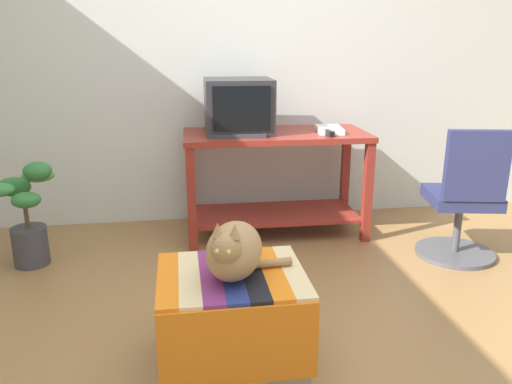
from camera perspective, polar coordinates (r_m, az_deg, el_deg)
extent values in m
plane|color=olive|center=(2.45, 2.91, -18.26)|extent=(14.00, 14.00, 0.00)
cube|color=silver|center=(4.04, -2.82, 15.19)|extent=(8.00, 0.10, 2.60)
cube|color=maroon|center=(3.47, -7.26, -0.90)|extent=(0.06, 0.06, 0.73)
cube|color=maroon|center=(3.69, 12.42, -0.11)|extent=(0.06, 0.06, 0.73)
cube|color=maroon|center=(4.17, 9.97, 1.98)|extent=(0.06, 0.06, 0.73)
cube|color=maroon|center=(3.98, -7.36, 1.39)|extent=(0.06, 0.06, 0.73)
cube|color=maroon|center=(3.84, 2.11, -2.44)|extent=(1.23, 0.54, 0.02)
cube|color=maroon|center=(3.69, 2.21, 6.41)|extent=(1.33, 0.64, 0.04)
cube|color=#28282B|center=(3.69, -1.96, 6.87)|extent=(0.34, 0.31, 0.02)
cube|color=#28282B|center=(3.66, -1.99, 9.65)|extent=(0.48, 0.45, 0.38)
cube|color=black|center=(3.44, -1.61, 9.35)|extent=(0.39, 0.02, 0.30)
cube|color=#333338|center=(3.51, -2.17, 6.41)|extent=(0.41, 0.18, 0.02)
cube|color=white|center=(3.73, 8.24, 6.95)|extent=(0.21, 0.30, 0.04)
cube|color=tan|center=(2.32, -2.69, -14.19)|extent=(0.60, 0.49, 0.42)
cube|color=orange|center=(2.07, -1.87, -17.02)|extent=(0.63, 0.01, 0.34)
cube|color=orange|center=(2.21, -9.88, -9.65)|extent=(0.09, 0.53, 0.02)
cube|color=beige|center=(2.21, -7.51, -9.55)|extent=(0.09, 0.53, 0.02)
cube|color=#7A2D6B|center=(2.21, -5.13, -9.44)|extent=(0.09, 0.53, 0.02)
cube|color=navy|center=(2.22, -2.77, -9.31)|extent=(0.09, 0.53, 0.02)
cube|color=black|center=(2.23, -0.42, -9.17)|extent=(0.09, 0.53, 0.02)
cube|color=orange|center=(2.24, 1.89, -9.01)|extent=(0.09, 0.53, 0.02)
cube|color=beige|center=(2.26, 4.18, -8.84)|extent=(0.09, 0.53, 0.02)
ellipsoid|color=#9E7A4C|center=(2.14, -2.46, -6.60)|extent=(0.33, 0.40, 0.24)
sphere|color=#9E7A4C|center=(2.00, -3.34, -6.34)|extent=(0.13, 0.13, 0.13)
cylinder|color=#9E7A4C|center=(2.25, 0.57, -8.09)|extent=(0.28, 0.06, 0.04)
cone|color=#9E7A4C|center=(1.98, -4.35, -4.24)|extent=(0.05, 0.05, 0.06)
cone|color=#9E7A4C|center=(1.96, -2.39, -4.38)|extent=(0.05, 0.05, 0.06)
sphere|color=#C6D151|center=(1.95, -4.37, -6.65)|extent=(0.02, 0.02, 0.02)
sphere|color=#C6D151|center=(1.94, -3.11, -6.76)|extent=(0.02, 0.02, 0.02)
cylinder|color=#3D3D42|center=(3.61, -23.99, -5.56)|extent=(0.22, 0.22, 0.25)
cylinder|color=brown|center=(3.54, -24.38, -2.45)|extent=(0.03, 0.03, 0.16)
ellipsoid|color=#2D7033|center=(3.41, -23.33, 2.18)|extent=(0.17, 0.13, 0.12)
ellipsoid|color=#4C8E42|center=(3.60, -23.29, 1.71)|extent=(0.21, 0.15, 0.08)
ellipsoid|color=#2D7033|center=(3.56, -25.52, 0.53)|extent=(0.21, 0.11, 0.13)
ellipsoid|color=#38843D|center=(3.44, -26.76, 0.22)|extent=(0.17, 0.11, 0.08)
ellipsoid|color=#2D7033|center=(3.38, -24.42, -0.83)|extent=(0.17, 0.14, 0.10)
cylinder|color=#4C4C51|center=(3.74, 21.39, -6.36)|extent=(0.52, 0.52, 0.03)
cylinder|color=#4C4C51|center=(3.67, 21.69, -3.70)|extent=(0.05, 0.05, 0.34)
cube|color=navy|center=(3.61, 22.04, -0.57)|extent=(0.49, 0.49, 0.08)
cube|color=navy|center=(3.37, 23.56, 2.70)|extent=(0.38, 0.13, 0.44)
cube|color=black|center=(3.57, 8.20, 6.55)|extent=(0.05, 0.11, 0.04)
cylinder|color=black|center=(3.82, 7.21, 7.00)|extent=(0.02, 0.14, 0.01)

